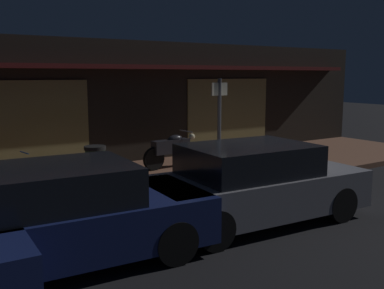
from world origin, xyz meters
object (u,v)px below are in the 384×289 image
Objects in this scene: trash_bin at (96,166)px; parked_car_across at (253,184)px; bicycle_parked at (5,182)px; parked_car_far at (60,216)px; motorcycle at (172,149)px; sign_post at (219,123)px.

parked_car_across reaches higher than trash_bin.
bicycle_parked is at bearing 177.33° from trash_bin.
parked_car_far is at bearing 178.95° from parked_car_across.
parked_car_across is at bearing -1.05° from parked_car_far.
motorcycle reaches higher than trash_bin.
motorcycle is at bearing 20.02° from trash_bin.
parked_car_across is at bearing -101.18° from motorcycle.
parked_car_far is (0.09, -3.40, 0.20)m from bicycle_parked.
motorcycle is 4.46m from bicycle_parked.
sign_post is 2.91m from parked_car_across.
bicycle_parked is at bearing 135.64° from parked_car_across.
parked_car_across reaches higher than bicycle_parked.
bicycle_parked is at bearing -169.34° from motorcycle.
bicycle_parked is 4.87m from sign_post.
sign_post is at bearing 65.97° from parked_car_across.
bicycle_parked is (-4.39, -0.83, -0.14)m from motorcycle.
trash_bin is (-2.80, 0.82, -0.89)m from sign_post.
sign_post reaches higher than bicycle_parked.
trash_bin is at bearing 163.65° from sign_post.
sign_post is at bearing 28.51° from parked_car_far.
sign_post is at bearing -80.48° from motorcycle.
parked_car_far is at bearing -151.49° from sign_post.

